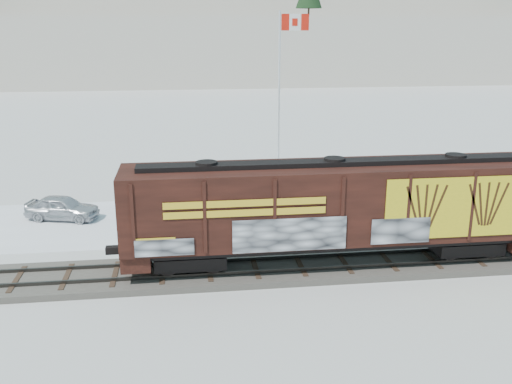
{
  "coord_description": "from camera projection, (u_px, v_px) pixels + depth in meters",
  "views": [
    {
      "loc": [
        -2.93,
        -22.82,
        10.42
      ],
      "look_at": [
        0.43,
        3.0,
        2.8
      ],
      "focal_mm": 40.0,
      "sensor_mm": 36.0,
      "label": 1
    }
  ],
  "objects": [
    {
      "name": "car_dark",
      "position": [
        360.0,
        197.0,
        33.54
      ],
      "size": [
        5.13,
        3.26,
        1.38
      ],
      "primitive_type": "imported",
      "rotation": [
        0.0,
        0.0,
        1.87
      ],
      "color": "black",
      "rests_on": "parking_strip"
    },
    {
      "name": "rail_track",
      "position": [
        255.0,
        269.0,
        24.97
      ],
      "size": [
        50.0,
        3.4,
        0.43
      ],
      "color": "#59544C",
      "rests_on": "ground"
    },
    {
      "name": "parking_strip",
      "position": [
        238.0,
        217.0,
        32.15
      ],
      "size": [
        40.0,
        8.0,
        0.03
      ],
      "primitive_type": "cube",
      "color": "white",
      "rests_on": "ground"
    },
    {
      "name": "car_silver",
      "position": [
        62.0,
        207.0,
        31.62
      ],
      "size": [
        4.3,
        2.62,
        1.37
      ],
      "primitive_type": "imported",
      "rotation": [
        0.0,
        0.0,
        1.3
      ],
      "color": "#B9BBC1",
      "rests_on": "parking_strip"
    },
    {
      "name": "ground",
      "position": [
        255.0,
        272.0,
        25.01
      ],
      "size": [
        500.0,
        500.0,
        0.0
      ],
      "primitive_type": "plane",
      "color": "white",
      "rests_on": "ground"
    },
    {
      "name": "car_white",
      "position": [
        335.0,
        198.0,
        32.81
      ],
      "size": [
        5.33,
        3.17,
        1.66
      ],
      "primitive_type": "imported",
      "rotation": [
        0.0,
        0.0,
        1.87
      ],
      "color": "silver",
      "rests_on": "parking_strip"
    },
    {
      "name": "hillside",
      "position": [
        189.0,
        10.0,
        154.01
      ],
      "size": [
        360.0,
        110.0,
        93.0
      ],
      "color": "white",
      "rests_on": "ground"
    },
    {
      "name": "flagpole",
      "position": [
        280.0,
        125.0,
        37.07
      ],
      "size": [
        2.3,
        0.9,
        11.32
      ],
      "color": "silver",
      "rests_on": "ground"
    },
    {
      "name": "hopper_railcar",
      "position": [
        333.0,
        206.0,
        24.6
      ],
      "size": [
        17.99,
        3.06,
        4.52
      ],
      "color": "black",
      "rests_on": "rail_track"
    }
  ]
}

